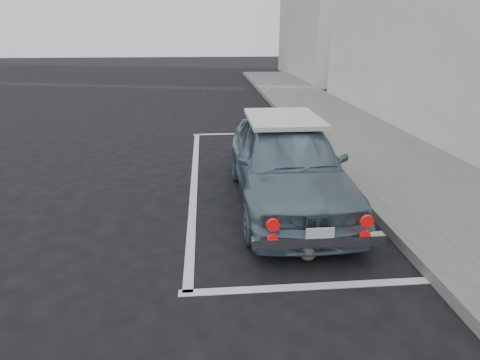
% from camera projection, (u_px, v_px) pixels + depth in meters
% --- Properties ---
extents(ground, '(80.00, 80.00, 0.00)m').
position_uv_depth(ground, '(264.00, 264.00, 4.86)').
color(ground, black).
rests_on(ground, ground).
extents(sidewalk, '(2.80, 40.00, 0.15)m').
position_uv_depth(sidewalk, '(430.00, 189.00, 6.96)').
color(sidewalk, '#63645F').
rests_on(sidewalk, ground).
extents(building_far, '(3.50, 10.00, 8.00)m').
position_uv_depth(building_far, '(327.00, 5.00, 22.62)').
color(building_far, beige).
rests_on(building_far, ground).
extents(pline_rear, '(3.00, 0.12, 0.01)m').
position_uv_depth(pline_rear, '(315.00, 286.00, 4.43)').
color(pline_rear, silver).
rests_on(pline_rear, ground).
extents(pline_front, '(3.00, 0.12, 0.01)m').
position_uv_depth(pline_front, '(248.00, 133.00, 10.96)').
color(pline_front, silver).
rests_on(pline_front, ground).
extents(pline_side, '(0.12, 7.00, 0.01)m').
position_uv_depth(pline_side, '(194.00, 180.00, 7.58)').
color(pline_side, silver).
rests_on(pline_side, ground).
extents(retro_coupe, '(1.65, 4.08, 1.39)m').
position_uv_depth(retro_coupe, '(287.00, 162.00, 6.37)').
color(retro_coupe, slate).
rests_on(retro_coupe, ground).
extents(cat, '(0.32, 0.53, 0.29)m').
position_uv_depth(cat, '(308.00, 249.00, 4.94)').
color(cat, '#6E5D53').
rests_on(cat, ground).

